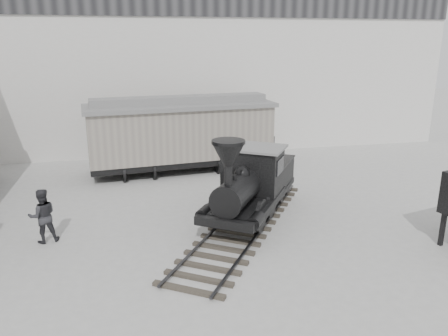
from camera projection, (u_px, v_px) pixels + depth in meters
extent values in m
plane|color=#9E9E9B|center=(242.00, 261.00, 13.76)|extent=(90.00, 90.00, 0.00)
cube|color=silver|center=(180.00, 61.00, 26.29)|extent=(34.00, 2.40, 11.00)
cube|color=#302B25|center=(243.00, 225.00, 16.26)|extent=(7.32, 9.56, 0.17)
cube|color=#2D2D30|center=(223.00, 220.00, 16.51)|extent=(5.57, 8.41, 0.07)
cube|color=#2D2D30|center=(263.00, 226.00, 15.98)|extent=(5.57, 8.41, 0.07)
cylinder|color=black|center=(216.00, 209.00, 15.87)|extent=(0.77, 1.07, 1.20)
cylinder|color=black|center=(261.00, 216.00, 15.29)|extent=(0.77, 1.07, 1.20)
cylinder|color=black|center=(229.00, 197.00, 17.14)|extent=(0.77, 1.07, 1.20)
cylinder|color=black|center=(271.00, 202.00, 16.56)|extent=(0.77, 1.07, 1.20)
cube|color=black|center=(244.00, 203.00, 16.18)|extent=(3.97, 4.47, 0.30)
cylinder|color=black|center=(238.00, 191.00, 15.30)|extent=(2.28, 2.69, 1.09)
cylinder|color=black|center=(228.00, 176.00, 14.19)|extent=(0.39, 0.39, 0.65)
cone|color=black|center=(228.00, 155.00, 13.99)|extent=(1.45, 1.45, 0.76)
sphere|color=black|center=(242.00, 174.00, 15.55)|extent=(0.57, 0.57, 0.57)
cube|color=black|center=(253.00, 170.00, 16.78)|extent=(2.58, 2.39, 1.69)
cube|color=slate|center=(253.00, 147.00, 16.53)|extent=(2.88, 2.69, 0.09)
cube|color=black|center=(266.00, 171.00, 18.71)|extent=(2.83, 2.89, 0.98)
cylinder|color=black|center=(136.00, 167.00, 22.51)|extent=(2.16, 1.03, 0.83)
cylinder|color=black|center=(225.00, 160.00, 23.94)|extent=(2.16, 1.03, 0.83)
cube|color=black|center=(182.00, 159.00, 23.17)|extent=(9.60, 3.51, 0.31)
cube|color=gray|center=(181.00, 132.00, 22.76)|extent=(9.61, 3.62, 2.61)
cube|color=slate|center=(180.00, 105.00, 22.37)|extent=(9.95, 3.96, 0.21)
cube|color=slate|center=(180.00, 100.00, 22.29)|extent=(9.05, 2.12, 0.38)
imported|color=#2B2B2F|center=(43.00, 216.00, 14.82)|extent=(1.08, 0.94, 1.91)
cube|color=black|center=(442.00, 229.00, 14.65)|extent=(0.16, 0.16, 1.19)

